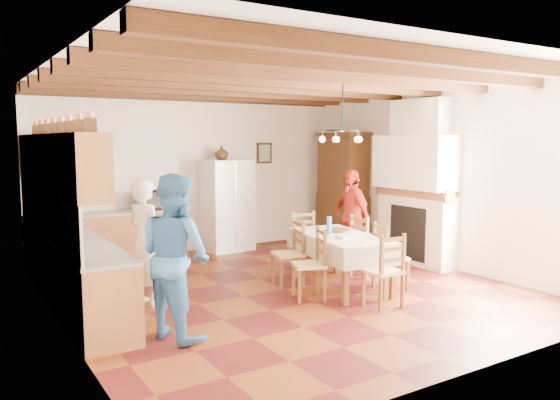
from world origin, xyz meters
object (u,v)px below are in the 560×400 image
object	(u,v)px
microwave	(154,200)
chair_left_near	(309,263)
chair_right_far	(367,245)
refrigerator	(227,205)
person_woman_red	(351,217)
person_woman_blue	(175,256)
person_man	(146,242)
chair_left_far	(288,253)
hutch	(342,189)
chair_right_near	(391,256)
chair_end_far	(306,242)
dining_table	(341,241)
chair_end_near	(383,270)

from	to	relation	value
microwave	chair_left_near	bearing A→B (deg)	-55.93
chair_left_near	chair_right_far	distance (m)	1.58
refrigerator	person_woman_red	size ratio (longest dim) A/B	1.07
chair_right_far	person_woman_blue	world-z (taller)	person_woman_blue
person_man	person_woman_blue	world-z (taller)	person_woman_blue
chair_left_near	microwave	bearing A→B (deg)	-145.02
chair_left_near	chair_right_far	size ratio (longest dim) A/B	1.00
chair_left_far	person_woman_red	bearing A→B (deg)	121.68
hutch	chair_left_far	world-z (taller)	hutch
chair_right_near	chair_end_far	size ratio (longest dim) A/B	1.00
hutch	chair_left_near	size ratio (longest dim) A/B	2.36
dining_table	chair_end_far	size ratio (longest dim) A/B	1.95
refrigerator	microwave	world-z (taller)	refrigerator
chair_right_near	person_woman_blue	size ratio (longest dim) A/B	0.54
hutch	person_woman_red	xyz separation A→B (m)	(-0.92, -1.41, -0.32)
hutch	chair_end_far	xyz separation A→B (m)	(-1.88, -1.44, -0.65)
chair_left_near	chair_right_near	world-z (taller)	same
chair_end_far	chair_left_near	bearing A→B (deg)	-105.91
chair_right_near	microwave	world-z (taller)	microwave
chair_right_far	person_woman_blue	xyz separation A→B (m)	(-3.51, -0.94, 0.41)
person_man	chair_end_near	bearing A→B (deg)	-141.50
person_man	dining_table	bearing A→B (deg)	-122.00
hutch	dining_table	distance (m)	3.25
refrigerator	chair_end_far	world-z (taller)	refrigerator
refrigerator	hutch	size ratio (longest dim) A/B	0.77
dining_table	person_woman_blue	bearing A→B (deg)	-167.32
chair_left_near	microwave	size ratio (longest dim) A/B	1.69
chair_right_far	chair_end_far	distance (m)	0.99
chair_right_far	person_man	xyz separation A→B (m)	(-3.41, 0.35, 0.34)
refrigerator	chair_left_near	size ratio (longest dim) A/B	1.82
refrigerator	chair_end_near	distance (m)	4.32
chair_end_near	person_woman_blue	world-z (taller)	person_woman_blue
refrigerator	chair_end_near	world-z (taller)	refrigerator
chair_end_near	microwave	world-z (taller)	microwave
chair_end_near	person_woman_red	distance (m)	2.45
chair_right_near	person_woman_red	size ratio (longest dim) A/B	0.59
chair_left_far	dining_table	bearing A→B (deg)	60.67
hutch	chair_right_far	xyz separation A→B (m)	(-1.24, -2.19, -0.65)
chair_right_near	hutch	bearing A→B (deg)	-10.93
chair_right_near	chair_end_near	size ratio (longest dim) A/B	1.00
refrigerator	hutch	bearing A→B (deg)	-23.22
refrigerator	chair_end_far	size ratio (longest dim) A/B	1.82
dining_table	chair_end_near	world-z (taller)	chair_end_near
person_man	person_woman_blue	size ratio (longest dim) A/B	0.92
chair_right_far	chair_end_near	xyz separation A→B (m)	(-0.89, -1.34, 0.00)
person_man	person_woman_red	distance (m)	3.75
chair_left_far	person_woman_red	distance (m)	1.79
chair_left_far	chair_right_near	bearing A→B (deg)	61.31
chair_left_near	person_woman_blue	world-z (taller)	person_woman_blue
dining_table	person_woman_red	distance (m)	1.55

